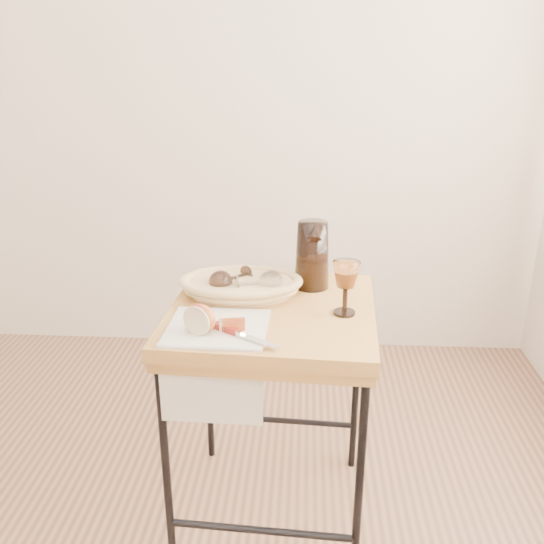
# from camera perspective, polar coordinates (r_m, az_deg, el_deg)

# --- Properties ---
(wall_back) EXTENTS (3.60, 0.00, 2.70)m
(wall_back) POSITION_cam_1_polar(r_m,az_deg,el_deg) (2.93, -9.59, 17.72)
(wall_back) COLOR beige
(wall_back) RESTS_ON ground
(side_table) EXTENTS (0.64, 0.64, 0.77)m
(side_table) POSITION_cam_1_polar(r_m,az_deg,el_deg) (1.94, 0.04, -13.90)
(side_table) COLOR brown
(side_table) RESTS_ON floor
(tea_towel) EXTENTS (0.28, 0.25, 0.01)m
(tea_towel) POSITION_cam_1_polar(r_m,az_deg,el_deg) (1.63, -5.33, -5.39)
(tea_towel) COLOR white
(tea_towel) RESTS_ON side_table
(bread_basket) EXTENTS (0.35, 0.26, 0.06)m
(bread_basket) POSITION_cam_1_polar(r_m,az_deg,el_deg) (1.83, -3.04, -1.47)
(bread_basket) COLOR olive
(bread_basket) RESTS_ON side_table
(goblet_lying_a) EXTENTS (0.14, 0.14, 0.07)m
(goblet_lying_a) POSITION_cam_1_polar(r_m,az_deg,el_deg) (1.84, -3.94, -0.65)
(goblet_lying_a) COLOR #3F2C24
(goblet_lying_a) RESTS_ON bread_basket
(goblet_lying_b) EXTENTS (0.14, 0.11, 0.08)m
(goblet_lying_b) POSITION_cam_1_polar(r_m,az_deg,el_deg) (1.79, -1.52, -1.08)
(goblet_lying_b) COLOR white
(goblet_lying_b) RESTS_ON bread_basket
(pitcher) EXTENTS (0.19, 0.25, 0.26)m
(pitcher) POSITION_cam_1_polar(r_m,az_deg,el_deg) (1.87, 3.94, 1.68)
(pitcher) COLOR black
(pitcher) RESTS_ON side_table
(wine_goblet) EXTENTS (0.08, 0.08, 0.16)m
(wine_goblet) POSITION_cam_1_polar(r_m,az_deg,el_deg) (1.69, 7.19, -1.54)
(wine_goblet) COLOR white
(wine_goblet) RESTS_ON side_table
(apple_half) EXTENTS (0.10, 0.08, 0.08)m
(apple_half) POSITION_cam_1_polar(r_m,az_deg,el_deg) (1.58, -6.94, -4.46)
(apple_half) COLOR #B90311
(apple_half) RESTS_ON tea_towel
(apple_wedge) EXTENTS (0.06, 0.04, 0.04)m
(apple_wedge) POSITION_cam_1_polar(r_m,az_deg,el_deg) (1.60, -4.12, -4.90)
(apple_wedge) COLOR beige
(apple_wedge) RESTS_ON tea_towel
(table_knife) EXTENTS (0.19, 0.14, 0.02)m
(table_knife) POSITION_cam_1_polar(r_m,az_deg,el_deg) (1.56, -2.88, -6.08)
(table_knife) COLOR silver
(table_knife) RESTS_ON tea_towel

